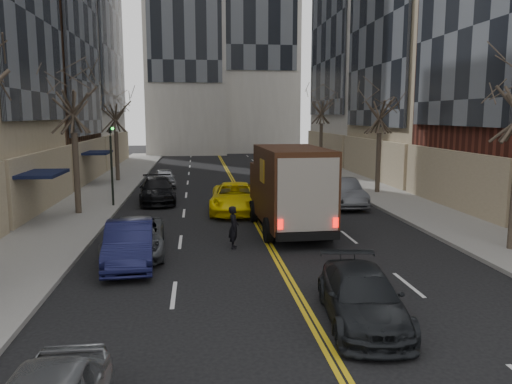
% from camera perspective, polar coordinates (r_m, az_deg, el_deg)
% --- Properties ---
extents(sidewalk_left, '(4.00, 66.00, 0.15)m').
position_cam_1_polar(sidewalk_left, '(33.74, -17.33, -0.12)').
color(sidewalk_left, slate).
rests_on(sidewalk_left, ground).
extents(sidewalk_right, '(4.00, 66.00, 0.15)m').
position_cam_1_polar(sidewalk_right, '(35.19, 12.84, 0.41)').
color(sidewalk_right, slate).
rests_on(sidewalk_right, ground).
extents(tree_lf_mid, '(3.20, 3.20, 8.91)m').
position_cam_1_polar(tree_lf_mid, '(26.53, -20.33, 11.56)').
color(tree_lf_mid, '#382D23').
rests_on(tree_lf_mid, sidewalk_left).
extents(tree_lf_far, '(3.20, 3.20, 8.12)m').
position_cam_1_polar(tree_lf_far, '(39.26, -15.84, 9.86)').
color(tree_lf_far, '#382D23').
rests_on(tree_lf_far, sidewalk_left).
extents(tree_rt_mid, '(3.20, 3.20, 8.32)m').
position_cam_1_polar(tree_rt_mid, '(32.91, 14.05, 10.45)').
color(tree_rt_mid, '#382D23').
rests_on(tree_rt_mid, sidewalk_right).
extents(tree_rt_far, '(3.20, 3.20, 9.11)m').
position_cam_1_polar(tree_rt_far, '(47.26, 7.54, 10.75)').
color(tree_rt_far, '#382D23').
rests_on(tree_rt_far, sidewalk_right).
extents(traffic_signal, '(0.29, 0.26, 4.70)m').
position_cam_1_polar(traffic_signal, '(28.26, -16.21, 3.88)').
color(traffic_signal, black).
rests_on(traffic_signal, sidewalk_left).
extents(ups_truck, '(2.98, 6.88, 3.72)m').
position_cam_1_polar(ups_truck, '(21.73, 3.83, 0.32)').
color(ups_truck, black).
rests_on(ups_truck, ground).
extents(observer_sedan, '(2.30, 4.63, 1.29)m').
position_cam_1_polar(observer_sedan, '(12.78, 12.03, -11.65)').
color(observer_sedan, black).
rests_on(observer_sedan, ground).
extents(taxi, '(2.95, 5.64, 1.51)m').
position_cam_1_polar(taxi, '(26.28, -2.42, -0.66)').
color(taxi, yellow).
rests_on(taxi, ground).
extents(pedestrian, '(0.45, 0.63, 1.64)m').
position_cam_1_polar(pedestrian, '(19.13, -2.56, -4.05)').
color(pedestrian, black).
rests_on(pedestrian, ground).
extents(parked_lf_b, '(1.90, 4.58, 1.47)m').
position_cam_1_polar(parked_lf_b, '(17.54, -14.26, -5.78)').
color(parked_lf_b, '#111337').
rests_on(parked_lf_b, ground).
extents(parked_lf_c, '(2.46, 4.80, 1.30)m').
position_cam_1_polar(parked_lf_c, '(18.82, -13.74, -5.05)').
color(parked_lf_c, '#4A4E52').
rests_on(parked_lf_c, ground).
extents(parked_lf_d, '(2.43, 5.13, 1.44)m').
position_cam_1_polar(parked_lf_d, '(29.70, -11.20, 0.21)').
color(parked_lf_d, black).
rests_on(parked_lf_d, ground).
extents(parked_lf_e, '(1.86, 3.90, 1.29)m').
position_cam_1_polar(parked_lf_e, '(36.04, -10.43, 1.59)').
color(parked_lf_e, '#9EA0A6').
rests_on(parked_lf_e, ground).
extents(parked_rt_a, '(1.73, 4.75, 1.56)m').
position_cam_1_polar(parked_rt_a, '(28.34, 9.83, -0.04)').
color(parked_rt_a, '#484A4F').
rests_on(parked_rt_a, ground).
extents(parked_rt_b, '(2.35, 5.09, 1.41)m').
position_cam_1_polar(parked_rt_b, '(39.50, 6.55, 2.39)').
color(parked_rt_b, '#999AA0').
rests_on(parked_rt_b, ground).
extents(parked_rt_c, '(2.44, 4.95, 1.38)m').
position_cam_1_polar(parked_rt_c, '(44.95, 4.48, 3.18)').
color(parked_rt_c, black).
rests_on(parked_rt_c, ground).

